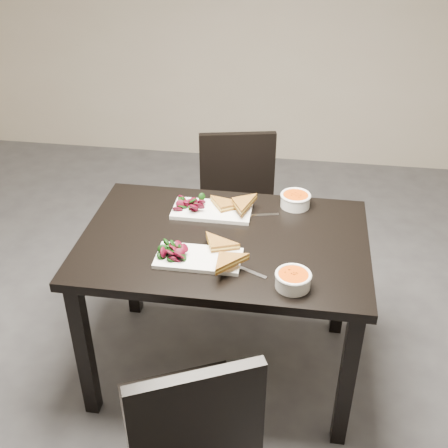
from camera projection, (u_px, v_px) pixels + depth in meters
The scene contains 14 objects.
ground at pixel (223, 388), 2.64m from camera, with size 5.00×5.00×0.00m, color #47474C.
table at pixel (224, 257), 2.41m from camera, with size 1.20×0.80×0.75m.
chair_near at pixel (190, 427), 1.88m from camera, with size 0.56×0.56×0.85m.
chair_far at pixel (239, 202), 3.13m from camera, with size 0.50×0.50×0.85m.
plate_near at pixel (199, 258), 2.22m from camera, with size 0.34×0.17×0.02m, color white.
sandwich_near at pixel (215, 250), 2.21m from camera, with size 0.17×0.13×0.05m, color #AE7724, non-canonical shape.
salad_near at pixel (173, 250), 2.22m from camera, with size 0.11×0.09×0.05m, color black, non-canonical shape.
soup_bowl_near at pixel (293, 279), 2.07m from camera, with size 0.14×0.14×0.06m.
cutlery_near at pixel (246, 270), 2.17m from camera, with size 0.18×0.02×0.00m, color silver.
plate_far at pixel (212, 211), 2.53m from camera, with size 0.35×0.18×0.02m, color white.
sandwich_far at pixel (226, 206), 2.49m from camera, with size 0.18×0.13×0.06m, color #AE7724, non-canonical shape.
salad_far at pixel (190, 203), 2.52m from camera, with size 0.11×0.10×0.05m, color black, non-canonical shape.
soup_bowl_far at pixel (295, 199), 2.56m from camera, with size 0.14×0.14×0.06m.
cutlery_far at pixel (259, 215), 2.51m from camera, with size 0.18×0.02×0.00m, color silver.
Camera 1 is at (0.28, -1.79, 2.06)m, focal length 45.23 mm.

